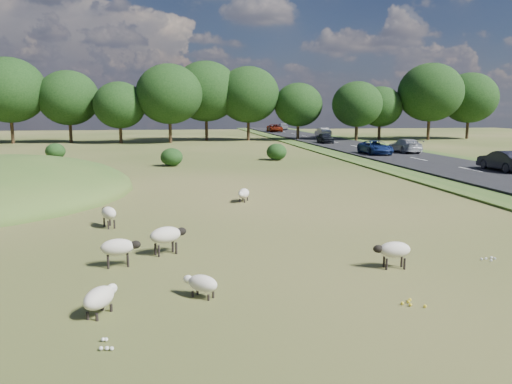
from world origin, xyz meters
The scene contains 18 objects.
ground centered at (0.00, 20.00, 0.00)m, with size 160.00×160.00×0.00m, color #2E4916.
road centered at (20.00, 30.00, 0.12)m, with size 8.00×150.00×0.25m, color black.
treeline centered at (-1.06, 55.44, 6.57)m, with size 96.28×14.66×11.70m.
shrubs centered at (-1.95, 27.75, 0.75)m, with size 22.22×9.60×1.53m.
sheep_0 centered at (-1.84, -1.72, 0.64)m, with size 1.30×0.95×0.91m.
sheep_1 centered at (-4.17, 2.41, 0.58)m, with size 0.84×1.19×0.83m.
sheep_2 centered at (-3.23, -2.80, 0.59)m, with size 1.20×0.64×0.85m.
sheep_3 centered at (4.74, -4.27, 0.56)m, with size 1.13×0.56×0.81m.
sheep_4 centered at (-0.94, -5.66, 0.36)m, with size 0.97×0.87×0.58m.
sheep_5 centered at (1.86, 7.06, 0.43)m, with size 0.85×1.21×0.67m.
sheep_6 centered at (-3.27, -6.38, 0.42)m, with size 0.87×1.18×0.66m.
car_0 centered at (21.90, 90.43, 0.94)m, with size 1.93×4.76×1.38m, color #A3A4AB.
car_1 centered at (21.90, 30.66, 0.96)m, with size 1.98×4.86×1.41m, color #A7AAAF.
car_2 centered at (18.10, 29.30, 0.92)m, with size 2.22×4.81×1.34m, color navy.
car_3 centered at (21.90, 59.78, 0.99)m, with size 1.57×4.49×1.48m, color silver.
car_4 centered at (18.10, 46.12, 0.91)m, with size 1.56×3.87×1.32m, color black.
car_5 centered at (21.90, 14.96, 0.97)m, with size 1.53×4.40×1.45m, color black.
car_7 centered at (18.10, 79.83, 1.00)m, with size 2.49×5.40×1.50m, color maroon.
Camera 1 is at (-1.51, -17.54, 4.62)m, focal length 35.00 mm.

